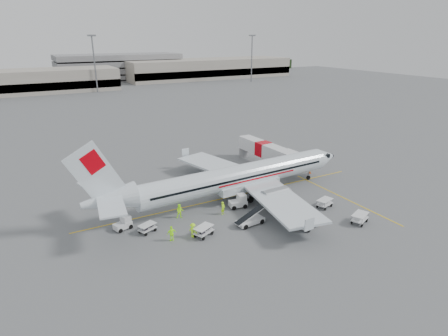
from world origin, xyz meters
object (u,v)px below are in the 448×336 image
at_px(aircraft, 239,161).
at_px(tug_aft, 123,223).
at_px(tug_mid, 238,201).
at_px(belt_loader, 251,215).
at_px(tug_fore, 307,221).
at_px(jet_bridge, 263,154).

height_order(aircraft, tug_aft, aircraft).
bearing_deg(tug_mid, belt_loader, -93.00).
bearing_deg(tug_fore, tug_mid, 96.37).
xyz_separation_m(jet_bridge, belt_loader, (-14.17, -17.82, -0.84)).
xyz_separation_m(aircraft, tug_aft, (-17.09, -1.28, -4.68)).
bearing_deg(aircraft, tug_fore, -80.13).
xyz_separation_m(aircraft, belt_loader, (-3.00, -7.69, -4.22)).
bearing_deg(tug_fore, aircraft, 82.49).
xyz_separation_m(belt_loader, tug_aft, (-14.09, 6.40, -0.47)).
xyz_separation_m(tug_fore, tug_mid, (-4.39, 8.98, -0.03)).
xyz_separation_m(aircraft, tug_fore, (2.54, -11.76, -4.55)).
distance_m(tug_fore, tug_aft, 22.25).
distance_m(aircraft, jet_bridge, 15.45).
distance_m(aircraft, tug_mid, 5.67).
bearing_deg(tug_fore, belt_loader, 123.97).
distance_m(jet_bridge, tug_fore, 23.57).
bearing_deg(aircraft, belt_loader, -113.63).
bearing_deg(aircraft, tug_aft, -178.00).
height_order(belt_loader, tug_mid, belt_loader).
height_order(jet_bridge, tug_fore, jet_bridge).
relative_size(tug_fore, tug_aft, 1.16).
bearing_deg(tug_mid, jet_bridge, 55.01).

